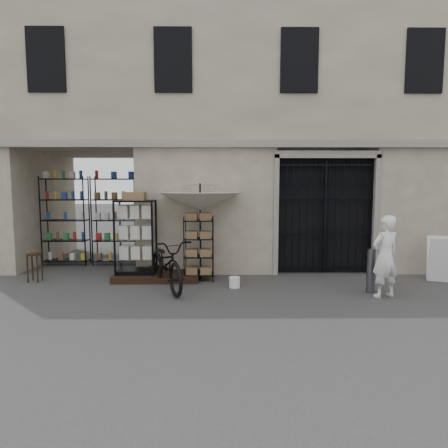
{
  "coord_description": "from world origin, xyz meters",
  "views": [
    {
      "loc": [
        -0.89,
        -7.23,
        2.23
      ],
      "look_at": [
        -0.8,
        1.4,
        1.35
      ],
      "focal_mm": 30.0,
      "sensor_mm": 36.0,
      "label": 1
    }
  ],
  "objects_px": {
    "white_bucket": "(235,282)",
    "wooden_stool": "(35,267)",
    "display_cabinet": "(136,241)",
    "steel_bollard": "(371,271)",
    "easel_sign": "(440,259)",
    "wire_rack": "(199,249)",
    "market_umbrella": "(200,197)",
    "shopkeeper": "(383,297)",
    "bicycle": "(167,289)"
  },
  "relations": [
    {
      "from": "white_bucket",
      "to": "wooden_stool",
      "type": "relative_size",
      "value": 0.36
    },
    {
      "from": "display_cabinet",
      "to": "steel_bollard",
      "type": "distance_m",
      "value": 5.31
    },
    {
      "from": "white_bucket",
      "to": "easel_sign",
      "type": "relative_size",
      "value": 0.23
    },
    {
      "from": "wire_rack",
      "to": "white_bucket",
      "type": "relative_size",
      "value": 6.34
    },
    {
      "from": "wire_rack",
      "to": "steel_bollard",
      "type": "height_order",
      "value": "wire_rack"
    },
    {
      "from": "market_umbrella",
      "to": "easel_sign",
      "type": "bearing_deg",
      "value": -3.1
    },
    {
      "from": "wire_rack",
      "to": "shopkeeper",
      "type": "relative_size",
      "value": 0.92
    },
    {
      "from": "white_bucket",
      "to": "steel_bollard",
      "type": "bearing_deg",
      "value": -8.5
    },
    {
      "from": "display_cabinet",
      "to": "wooden_stool",
      "type": "relative_size",
      "value": 2.82
    },
    {
      "from": "display_cabinet",
      "to": "shopkeeper",
      "type": "height_order",
      "value": "display_cabinet"
    },
    {
      "from": "bicycle",
      "to": "easel_sign",
      "type": "bearing_deg",
      "value": -20.27
    },
    {
      "from": "white_bucket",
      "to": "easel_sign",
      "type": "bearing_deg",
      "value": 4.98
    },
    {
      "from": "display_cabinet",
      "to": "shopkeeper",
      "type": "relative_size",
      "value": 1.14
    },
    {
      "from": "easel_sign",
      "to": "steel_bollard",
      "type": "bearing_deg",
      "value": -135.37
    },
    {
      "from": "easel_sign",
      "to": "wire_rack",
      "type": "bearing_deg",
      "value": -161.39
    },
    {
      "from": "market_umbrella",
      "to": "display_cabinet",
      "type": "bearing_deg",
      "value": 179.22
    },
    {
      "from": "wire_rack",
      "to": "bicycle",
      "type": "distance_m",
      "value": 1.26
    },
    {
      "from": "white_bucket",
      "to": "wooden_stool",
      "type": "bearing_deg",
      "value": 173.29
    },
    {
      "from": "steel_bollard",
      "to": "shopkeeper",
      "type": "distance_m",
      "value": 0.58
    },
    {
      "from": "wire_rack",
      "to": "market_umbrella",
      "type": "bearing_deg",
      "value": 70.77
    },
    {
      "from": "wire_rack",
      "to": "white_bucket",
      "type": "distance_m",
      "value": 1.23
    },
    {
      "from": "display_cabinet",
      "to": "wire_rack",
      "type": "relative_size",
      "value": 1.25
    },
    {
      "from": "display_cabinet",
      "to": "bicycle",
      "type": "height_order",
      "value": "display_cabinet"
    },
    {
      "from": "white_bucket",
      "to": "easel_sign",
      "type": "distance_m",
      "value": 4.82
    },
    {
      "from": "display_cabinet",
      "to": "market_umbrella",
      "type": "xyz_separation_m",
      "value": [
        1.53,
        -0.02,
        1.05
      ]
    },
    {
      "from": "wire_rack",
      "to": "steel_bollard",
      "type": "relative_size",
      "value": 1.65
    },
    {
      "from": "white_bucket",
      "to": "steel_bollard",
      "type": "height_order",
      "value": "steel_bollard"
    },
    {
      "from": "wire_rack",
      "to": "display_cabinet",
      "type": "bearing_deg",
      "value": -165.83
    },
    {
      "from": "market_umbrella",
      "to": "bicycle",
      "type": "bearing_deg",
      "value": -130.79
    },
    {
      "from": "display_cabinet",
      "to": "white_bucket",
      "type": "bearing_deg",
      "value": -17.67
    },
    {
      "from": "wire_rack",
      "to": "bicycle",
      "type": "bearing_deg",
      "value": -114.36
    },
    {
      "from": "wooden_stool",
      "to": "wire_rack",
      "type": "bearing_deg",
      "value": 1.89
    },
    {
      "from": "display_cabinet",
      "to": "easel_sign",
      "type": "distance_m",
      "value": 7.12
    },
    {
      "from": "bicycle",
      "to": "steel_bollard",
      "type": "height_order",
      "value": "bicycle"
    },
    {
      "from": "bicycle",
      "to": "market_umbrella",
      "type": "bearing_deg",
      "value": 24.28
    },
    {
      "from": "wooden_stool",
      "to": "steel_bollard",
      "type": "relative_size",
      "value": 0.73
    },
    {
      "from": "bicycle",
      "to": "wooden_stool",
      "type": "distance_m",
      "value": 3.24
    },
    {
      "from": "white_bucket",
      "to": "bicycle",
      "type": "distance_m",
      "value": 1.49
    },
    {
      "from": "display_cabinet",
      "to": "shopkeeper",
      "type": "xyz_separation_m",
      "value": [
        5.3,
        -1.48,
        -0.93
      ]
    },
    {
      "from": "bicycle",
      "to": "wooden_stool",
      "type": "relative_size",
      "value": 3.16
    },
    {
      "from": "wire_rack",
      "to": "market_umbrella",
      "type": "distance_m",
      "value": 1.24
    },
    {
      "from": "market_umbrella",
      "to": "steel_bollard",
      "type": "distance_m",
      "value": 4.09
    },
    {
      "from": "white_bucket",
      "to": "wooden_stool",
      "type": "xyz_separation_m",
      "value": [
        -4.64,
        0.55,
        0.24
      ]
    },
    {
      "from": "bicycle",
      "to": "steel_bollard",
      "type": "bearing_deg",
      "value": -29.3
    },
    {
      "from": "easel_sign",
      "to": "wooden_stool",
      "type": "bearing_deg",
      "value": -159.56
    },
    {
      "from": "market_umbrella",
      "to": "shopkeeper",
      "type": "bearing_deg",
      "value": -21.19
    },
    {
      "from": "shopkeeper",
      "to": "wire_rack",
      "type": "bearing_deg",
      "value": -39.21
    },
    {
      "from": "wire_rack",
      "to": "easel_sign",
      "type": "height_order",
      "value": "wire_rack"
    },
    {
      "from": "display_cabinet",
      "to": "wooden_stool",
      "type": "height_order",
      "value": "display_cabinet"
    },
    {
      "from": "market_umbrella",
      "to": "steel_bollard",
      "type": "bearing_deg",
      "value": -17.5
    }
  ]
}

